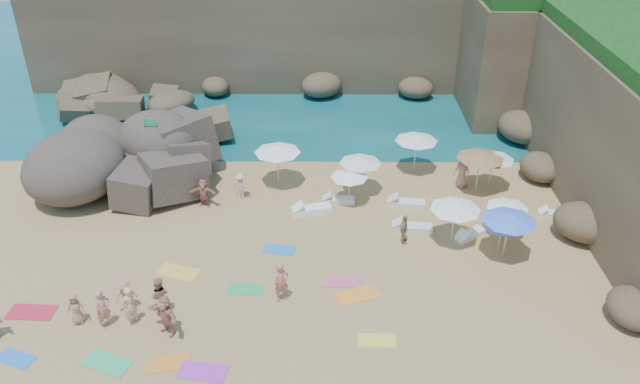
{
  "coord_description": "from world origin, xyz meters",
  "views": [
    {
      "loc": [
        2.19,
        -23.53,
        17.65
      ],
      "look_at": [
        2.0,
        3.0,
        2.0
      ],
      "focal_mm": 35.0,
      "sensor_mm": 36.0,
      "label": 1
    }
  ],
  "objects_px": {
    "parasol_2": "(493,156)",
    "person_stand_1": "(159,296)",
    "rock_outcrop": "(150,177)",
    "person_stand_6": "(129,306)",
    "flag_pole": "(148,141)",
    "person_stand_0": "(103,309)",
    "person_stand_3": "(404,229)",
    "lounger_0": "(312,210)",
    "parasol_1": "(417,138)",
    "person_stand_2": "(241,186)",
    "person_stand_4": "(462,171)",
    "person_stand_5": "(203,193)",
    "parasol_0": "(277,149)"
  },
  "relations": [
    {
      "from": "rock_outcrop",
      "to": "person_stand_6",
      "type": "height_order",
      "value": "person_stand_6"
    },
    {
      "from": "person_stand_5",
      "to": "rock_outcrop",
      "type": "bearing_deg",
      "value": 146.92
    },
    {
      "from": "lounger_0",
      "to": "person_stand_4",
      "type": "xyz_separation_m",
      "value": [
        8.39,
        2.8,
        0.81
      ]
    },
    {
      "from": "person_stand_3",
      "to": "person_stand_5",
      "type": "distance_m",
      "value": 10.82
    },
    {
      "from": "parasol_2",
      "to": "person_stand_3",
      "type": "distance_m",
      "value": 7.66
    },
    {
      "from": "parasol_0",
      "to": "person_stand_1",
      "type": "bearing_deg",
      "value": -111.14
    },
    {
      "from": "flag_pole",
      "to": "person_stand_2",
      "type": "relative_size",
      "value": 2.68
    },
    {
      "from": "rock_outcrop",
      "to": "lounger_0",
      "type": "bearing_deg",
      "value": -21.33
    },
    {
      "from": "rock_outcrop",
      "to": "parasol_1",
      "type": "xyz_separation_m",
      "value": [
        15.45,
        0.91,
        2.16
      ]
    },
    {
      "from": "person_stand_0",
      "to": "person_stand_6",
      "type": "height_order",
      "value": "person_stand_6"
    },
    {
      "from": "flag_pole",
      "to": "parasol_2",
      "type": "xyz_separation_m",
      "value": [
        19.03,
        -0.73,
        -0.52
      ]
    },
    {
      "from": "rock_outcrop",
      "to": "parasol_0",
      "type": "xyz_separation_m",
      "value": [
        7.57,
        -0.76,
        2.25
      ]
    },
    {
      "from": "parasol_1",
      "to": "lounger_0",
      "type": "bearing_deg",
      "value": -142.26
    },
    {
      "from": "flag_pole",
      "to": "person_stand_6",
      "type": "distance_m",
      "value": 12.13
    },
    {
      "from": "person_stand_2",
      "to": "person_stand_3",
      "type": "relative_size",
      "value": 0.96
    },
    {
      "from": "person_stand_2",
      "to": "person_stand_4",
      "type": "bearing_deg",
      "value": -154.54
    },
    {
      "from": "person_stand_0",
      "to": "person_stand_4",
      "type": "xyz_separation_m",
      "value": [
        16.6,
        11.53,
        0.07
      ]
    },
    {
      "from": "person_stand_0",
      "to": "person_stand_4",
      "type": "height_order",
      "value": "person_stand_4"
    },
    {
      "from": "parasol_2",
      "to": "person_stand_1",
      "type": "height_order",
      "value": "parasol_2"
    },
    {
      "from": "rock_outcrop",
      "to": "person_stand_6",
      "type": "bearing_deg",
      "value": -79.39
    },
    {
      "from": "parasol_2",
      "to": "person_stand_1",
      "type": "xyz_separation_m",
      "value": [
        -16.04,
        -10.53,
        -1.11
      ]
    },
    {
      "from": "flag_pole",
      "to": "person_stand_6",
      "type": "xyz_separation_m",
      "value": [
        1.92,
        -11.86,
        -1.63
      ]
    },
    {
      "from": "parasol_2",
      "to": "person_stand_4",
      "type": "relative_size",
      "value": 1.19
    },
    {
      "from": "flag_pole",
      "to": "parasol_0",
      "type": "bearing_deg",
      "value": -3.09
    },
    {
      "from": "parasol_0",
      "to": "person_stand_6",
      "type": "bearing_deg",
      "value": -114.69
    },
    {
      "from": "person_stand_0",
      "to": "person_stand_5",
      "type": "distance_m",
      "value": 9.68
    },
    {
      "from": "person_stand_3",
      "to": "person_stand_4",
      "type": "height_order",
      "value": "person_stand_4"
    },
    {
      "from": "flag_pole",
      "to": "person_stand_4",
      "type": "bearing_deg",
      "value": -1.75
    },
    {
      "from": "person_stand_3",
      "to": "parasol_2",
      "type": "bearing_deg",
      "value": -34.07
    },
    {
      "from": "parasol_0",
      "to": "person_stand_0",
      "type": "distance_m",
      "value": 13.33
    },
    {
      "from": "rock_outcrop",
      "to": "parasol_2",
      "type": "bearing_deg",
      "value": -3.24
    },
    {
      "from": "rock_outcrop",
      "to": "parasol_1",
      "type": "relative_size",
      "value": 3.52
    },
    {
      "from": "person_stand_0",
      "to": "person_stand_1",
      "type": "bearing_deg",
      "value": -30.28
    },
    {
      "from": "parasol_0",
      "to": "rock_outcrop",
      "type": "bearing_deg",
      "value": 174.26
    },
    {
      "from": "person_stand_2",
      "to": "person_stand_6",
      "type": "relative_size",
      "value": 0.82
    },
    {
      "from": "person_stand_0",
      "to": "person_stand_1",
      "type": "xyz_separation_m",
      "value": [
        2.09,
        0.8,
        -0.0
      ]
    },
    {
      "from": "flag_pole",
      "to": "person_stand_5",
      "type": "distance_m",
      "value": 4.65
    },
    {
      "from": "person_stand_2",
      "to": "person_stand_0",
      "type": "bearing_deg",
      "value": 86.38
    },
    {
      "from": "rock_outcrop",
      "to": "person_stand_0",
      "type": "distance_m",
      "value": 12.53
    },
    {
      "from": "flag_pole",
      "to": "rock_outcrop",
      "type": "bearing_deg",
      "value": 135.3
    },
    {
      "from": "person_stand_1",
      "to": "person_stand_2",
      "type": "bearing_deg",
      "value": -104.42
    },
    {
      "from": "parasol_2",
      "to": "lounger_0",
      "type": "height_order",
      "value": "parasol_2"
    },
    {
      "from": "lounger_0",
      "to": "person_stand_6",
      "type": "xyz_separation_m",
      "value": [
        -7.2,
        -8.53,
        0.75
      ]
    },
    {
      "from": "rock_outcrop",
      "to": "person_stand_5",
      "type": "height_order",
      "value": "rock_outcrop"
    },
    {
      "from": "parasol_0",
      "to": "parasol_2",
      "type": "bearing_deg",
      "value": -1.65
    },
    {
      "from": "person_stand_1",
      "to": "person_stand_6",
      "type": "relative_size",
      "value": 0.99
    },
    {
      "from": "rock_outcrop",
      "to": "parasol_1",
      "type": "bearing_deg",
      "value": 3.37
    },
    {
      "from": "person_stand_0",
      "to": "person_stand_2",
      "type": "height_order",
      "value": "person_stand_0"
    },
    {
      "from": "flag_pole",
      "to": "parasol_2",
      "type": "bearing_deg",
      "value": -2.19
    },
    {
      "from": "parasol_2",
      "to": "person_stand_4",
      "type": "height_order",
      "value": "parasol_2"
    }
  ]
}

